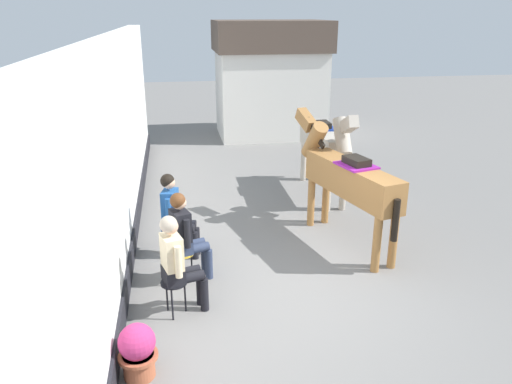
{
  "coord_description": "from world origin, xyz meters",
  "views": [
    {
      "loc": [
        -1.61,
        -6.16,
        3.74
      ],
      "look_at": [
        -0.4,
        1.2,
        1.05
      ],
      "focal_mm": 35.18,
      "sensor_mm": 36.0,
      "label": 1
    }
  ],
  "objects_px": {
    "seated_visitor_far": "(175,211)",
    "saddled_horse_far": "(325,143)",
    "seated_visitor_near": "(177,260)",
    "seated_visitor_middle": "(185,233)",
    "saddled_horse_near": "(347,178)",
    "flower_planter_near": "(138,350)"
  },
  "relations": [
    {
      "from": "seated_visitor_far",
      "to": "saddled_horse_far",
      "type": "relative_size",
      "value": 0.46
    },
    {
      "from": "seated_visitor_near",
      "to": "seated_visitor_middle",
      "type": "xyz_separation_m",
      "value": [
        0.12,
        0.82,
        0.0
      ]
    },
    {
      "from": "saddled_horse_near",
      "to": "flower_planter_near",
      "type": "bearing_deg",
      "value": -138.48
    },
    {
      "from": "saddled_horse_near",
      "to": "flower_planter_near",
      "type": "height_order",
      "value": "saddled_horse_near"
    },
    {
      "from": "saddled_horse_far",
      "to": "seated_visitor_far",
      "type": "bearing_deg",
      "value": -143.22
    },
    {
      "from": "seated_visitor_far",
      "to": "seated_visitor_near",
      "type": "bearing_deg",
      "value": -89.45
    },
    {
      "from": "saddled_horse_near",
      "to": "saddled_horse_far",
      "type": "bearing_deg",
      "value": 82.35
    },
    {
      "from": "saddled_horse_near",
      "to": "saddled_horse_far",
      "type": "height_order",
      "value": "same"
    },
    {
      "from": "seated_visitor_near",
      "to": "seated_visitor_middle",
      "type": "bearing_deg",
      "value": 81.39
    },
    {
      "from": "seated_visitor_middle",
      "to": "saddled_horse_far",
      "type": "distance_m",
      "value": 4.4
    },
    {
      "from": "flower_planter_near",
      "to": "saddled_horse_near",
      "type": "bearing_deg",
      "value": 41.52
    },
    {
      "from": "saddled_horse_far",
      "to": "flower_planter_near",
      "type": "bearing_deg",
      "value": -124.72
    },
    {
      "from": "saddled_horse_near",
      "to": "seated_visitor_far",
      "type": "bearing_deg",
      "value": -178.45
    },
    {
      "from": "seated_visitor_near",
      "to": "saddled_horse_near",
      "type": "bearing_deg",
      "value": 31.73
    },
    {
      "from": "saddled_horse_near",
      "to": "seated_visitor_near",
      "type": "bearing_deg",
      "value": -148.27
    },
    {
      "from": "seated_visitor_near",
      "to": "saddled_horse_near",
      "type": "relative_size",
      "value": 0.47
    },
    {
      "from": "seated_visitor_middle",
      "to": "saddled_horse_far",
      "type": "bearing_deg",
      "value": 46.8
    },
    {
      "from": "seated_visitor_middle",
      "to": "saddled_horse_far",
      "type": "height_order",
      "value": "saddled_horse_far"
    },
    {
      "from": "seated_visitor_far",
      "to": "flower_planter_near",
      "type": "height_order",
      "value": "seated_visitor_far"
    },
    {
      "from": "seated_visitor_far",
      "to": "flower_planter_near",
      "type": "relative_size",
      "value": 2.17
    },
    {
      "from": "seated_visitor_middle",
      "to": "seated_visitor_near",
      "type": "bearing_deg",
      "value": -98.61
    },
    {
      "from": "seated_visitor_middle",
      "to": "seated_visitor_far",
      "type": "xyz_separation_m",
      "value": [
        -0.14,
        0.85,
        0.0
      ]
    }
  ]
}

